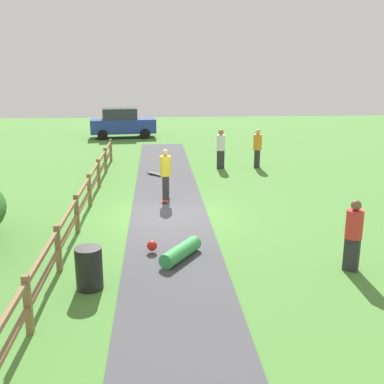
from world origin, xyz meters
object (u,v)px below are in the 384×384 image
at_px(bystander_red, 354,232).
at_px(parked_car_blue, 122,123).
at_px(skateboard_loose, 155,174).
at_px(trash_bin, 89,268).
at_px(bystander_white, 221,147).
at_px(skater_fallen, 178,251).
at_px(skater_riding, 166,172).
at_px(bystander_orange, 257,146).

xyz_separation_m(bystander_red, parked_car_blue, (-6.56, 21.37, 0.05)).
height_order(skateboard_loose, bystander_red, bystander_red).
bearing_deg(trash_bin, bystander_white, 69.55).
relative_size(skater_fallen, parked_car_blue, 0.32).
xyz_separation_m(skater_fallen, parked_car_blue, (-2.69, 20.44, 0.76)).
relative_size(bystander_white, parked_car_blue, 0.41).
relative_size(skater_riding, parked_car_blue, 0.41).
bearing_deg(parked_car_blue, bystander_red, -72.93).
bearing_deg(parked_car_blue, skateboard_loose, -79.46).
height_order(skater_riding, bystander_red, skater_riding).
distance_m(skater_fallen, bystander_orange, 11.16).
bearing_deg(skater_riding, skateboard_loose, 95.49).
distance_m(skateboard_loose, bystander_red, 10.95).
bearing_deg(skater_riding, parked_car_blue, 99.24).
bearing_deg(skater_riding, bystander_red, -55.74).
xyz_separation_m(skater_fallen, skateboard_loose, (-0.57, 9.04, -0.11)).
xyz_separation_m(skateboard_loose, bystander_orange, (4.70, 1.30, 0.90)).
relative_size(skater_fallen, bystander_red, 0.83).
bearing_deg(skater_fallen, parked_car_blue, 97.49).
bearing_deg(bystander_white, parked_car_blue, 116.76).
distance_m(skateboard_loose, bystander_orange, 4.96).
bearing_deg(bystander_orange, parked_car_blue, 124.05).
height_order(skater_fallen, bystander_orange, bystander_orange).
relative_size(bystander_orange, parked_car_blue, 0.41).
bearing_deg(bystander_white, bystander_orange, 2.09).
distance_m(skater_riding, parked_car_blue, 15.61).
xyz_separation_m(bystander_red, bystander_white, (-1.44, 11.21, 0.08)).
distance_m(trash_bin, bystander_orange, 13.20).
relative_size(trash_bin, bystander_white, 0.50).
height_order(bystander_orange, parked_car_blue, parked_car_blue).
bearing_deg(bystander_orange, skater_fallen, -111.79).
distance_m(bystander_red, parked_car_blue, 22.35).
relative_size(skater_fallen, skateboard_loose, 1.90).
bearing_deg(parked_car_blue, trash_bin, -87.97).
bearing_deg(trash_bin, bystander_red, 4.46).
height_order(trash_bin, skater_riding, skater_riding).
height_order(skater_riding, bystander_orange, skater_riding).
relative_size(skater_riding, bystander_white, 1.01).
bearing_deg(parked_car_blue, bystander_white, -63.24).
relative_size(skater_fallen, bystander_white, 0.77).
height_order(skateboard_loose, bystander_white, bystander_white).
bearing_deg(bystander_white, trash_bin, -110.45).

